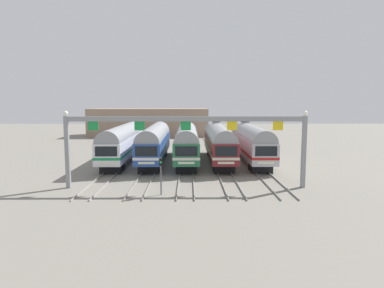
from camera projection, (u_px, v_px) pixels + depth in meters
The scene contains 10 objects.
ground_plane at pixel (187, 162), 45.21m from camera, with size 160.00×160.00×0.00m, color gray.
track_bed at pixel (187, 145), 62.07m from camera, with size 18.01×70.00×0.15m.
commuter_train_white at pixel (123, 142), 44.81m from camera, with size 2.88×18.06×4.77m.
commuter_train_blue at pixel (155, 142), 44.84m from camera, with size 2.88×18.06×4.77m.
commuter_train_green at pixel (187, 141), 44.88m from camera, with size 2.88×18.06×5.05m.
commuter_train_maroon at pixel (219, 141), 44.92m from camera, with size 2.88×18.06×5.05m.
commuter_train_stainless at pixel (251, 141), 44.95m from camera, with size 2.88×18.06×5.05m.
catenary_gantry at pixel (186, 130), 31.17m from camera, with size 21.75×0.44×6.97m.
yard_signal_mast at pixel (161, 169), 29.04m from camera, with size 0.28×0.35×3.14m.
maintenance_building at pixel (150, 122), 80.89m from camera, with size 26.76×10.00×6.21m, color gray.
Camera 1 is at (0.28, -44.60, 7.76)m, focal length 32.68 mm.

